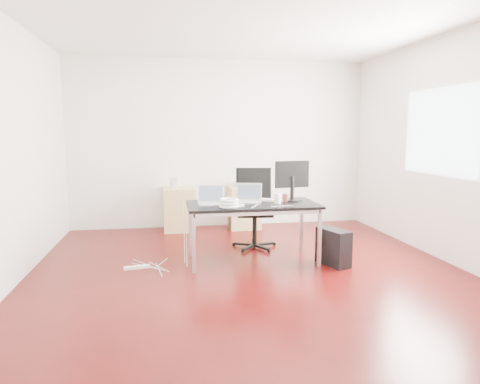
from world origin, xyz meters
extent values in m
plane|color=#390606|center=(0.00, 0.00, 0.00)|extent=(5.00, 5.00, 0.00)
plane|color=silver|center=(0.00, 0.00, 2.80)|extent=(5.00, 5.00, 0.00)
plane|color=silver|center=(0.00, 2.50, 1.40)|extent=(5.00, 0.00, 5.00)
plane|color=silver|center=(0.00, -2.50, 1.40)|extent=(5.00, 0.00, 5.00)
plane|color=silver|center=(-2.50, 0.00, 1.40)|extent=(0.00, 5.00, 5.00)
plane|color=silver|center=(2.50, 0.00, 1.40)|extent=(0.00, 5.00, 5.00)
plane|color=white|center=(2.48, 0.20, 1.60)|extent=(0.00, 1.50, 1.50)
cube|color=black|center=(0.12, 0.37, 0.71)|extent=(1.60, 0.80, 0.03)
cube|color=silver|center=(-0.63, 0.02, 0.35)|extent=(0.04, 0.04, 0.70)
cube|color=silver|center=(-0.63, 0.72, 0.35)|extent=(0.04, 0.04, 0.70)
cube|color=silver|center=(0.87, 0.02, 0.35)|extent=(0.04, 0.04, 0.70)
cube|color=silver|center=(0.87, 0.72, 0.35)|extent=(0.04, 0.04, 0.70)
cylinder|color=black|center=(0.28, 0.95, 0.23)|extent=(0.06, 0.06, 0.47)
cube|color=black|center=(0.28, 0.95, 0.50)|extent=(0.54, 0.52, 0.06)
cube|color=black|center=(0.31, 1.17, 0.81)|extent=(0.47, 0.16, 0.55)
cube|color=tan|center=(-0.72, 2.23, 0.35)|extent=(0.50, 0.50, 0.70)
cube|color=tan|center=(0.36, 2.23, 0.35)|extent=(0.50, 0.50, 0.70)
cube|color=black|center=(1.06, 0.04, 0.22)|extent=(0.33, 0.49, 0.44)
cylinder|color=black|center=(0.20, 2.14, 0.14)|extent=(0.30, 0.30, 0.28)
cube|color=white|center=(-1.28, 0.29, 0.02)|extent=(0.31, 0.11, 0.04)
cube|color=silver|center=(-0.38, 0.34, 0.74)|extent=(0.33, 0.23, 0.01)
cube|color=silver|center=(-0.38, 0.45, 0.85)|extent=(0.33, 0.05, 0.22)
cube|color=#475166|center=(-0.38, 0.44, 0.85)|extent=(0.29, 0.04, 0.18)
cube|color=silver|center=(0.08, 0.41, 0.74)|extent=(0.38, 0.32, 0.01)
cube|color=silver|center=(0.11, 0.52, 0.85)|extent=(0.33, 0.14, 0.22)
cube|color=#475166|center=(0.11, 0.51, 0.85)|extent=(0.29, 0.12, 0.18)
cylinder|color=black|center=(0.66, 0.48, 0.74)|extent=(0.26, 0.26, 0.02)
cylinder|color=black|center=(0.66, 0.48, 0.90)|extent=(0.05, 0.05, 0.30)
cube|color=black|center=(0.66, 0.49, 1.07)|extent=(0.45, 0.11, 0.34)
cube|color=#475166|center=(0.66, 0.52, 1.07)|extent=(0.39, 0.06, 0.29)
cube|color=white|center=(0.35, 0.54, 0.74)|extent=(0.46, 0.31, 0.02)
cylinder|color=white|center=(0.43, 0.31, 0.79)|extent=(0.09, 0.09, 0.12)
cylinder|color=maroon|center=(0.56, 0.41, 0.78)|extent=(0.10, 0.10, 0.10)
torus|color=white|center=(-0.20, 0.13, 0.75)|extent=(0.24, 0.24, 0.04)
torus|color=white|center=(-0.20, 0.13, 0.78)|extent=(0.23, 0.23, 0.04)
torus|color=white|center=(-0.20, 0.13, 0.82)|extent=(0.22, 0.22, 0.04)
cube|color=white|center=(-0.06, 0.17, 0.74)|extent=(0.09, 0.09, 0.03)
cube|color=#9E9E9E|center=(-0.80, 2.17, 0.79)|extent=(0.10, 0.10, 0.18)
cube|color=black|center=(0.38, 2.23, 0.74)|extent=(0.31, 0.26, 0.09)
camera|label=1|loc=(-0.92, -4.73, 1.60)|focal=32.00mm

